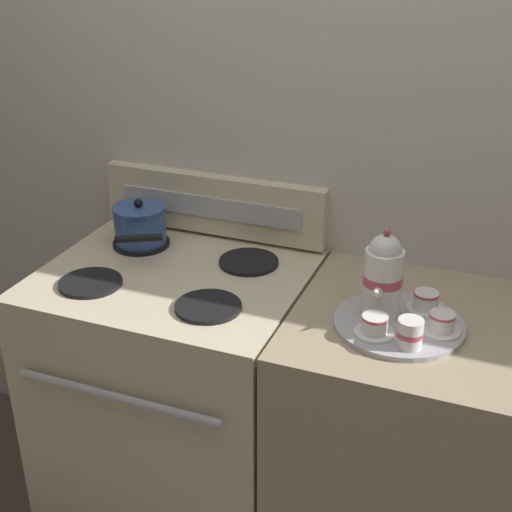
# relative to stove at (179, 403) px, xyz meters

# --- Properties ---
(wall_back) EXTENTS (6.00, 0.05, 2.20)m
(wall_back) POSITION_rel_stove_xyz_m (0.37, 0.35, 0.63)
(wall_back) COLOR beige
(wall_back) RESTS_ON ground
(stove) EXTENTS (0.76, 0.67, 0.95)m
(stove) POSITION_rel_stove_xyz_m (0.00, 0.00, 0.00)
(stove) COLOR beige
(stove) RESTS_ON ground
(control_panel) EXTENTS (0.75, 0.05, 0.19)m
(control_panel) POSITION_rel_stove_xyz_m (0.00, 0.30, 0.57)
(control_panel) COLOR beige
(control_panel) RESTS_ON stove
(side_counter) EXTENTS (0.73, 0.64, 0.94)m
(side_counter) POSITION_rel_stove_xyz_m (0.76, 0.00, -0.00)
(side_counter) COLOR tan
(side_counter) RESTS_ON ground
(saucepan) EXTENTS (0.22, 0.26, 0.14)m
(saucepan) POSITION_rel_stove_xyz_m (-0.18, 0.14, 0.54)
(saucepan) COLOR #335193
(saucepan) RESTS_ON stove
(serving_tray) EXTENTS (0.33, 0.33, 0.01)m
(serving_tray) POSITION_rel_stove_xyz_m (0.67, -0.05, 0.47)
(serving_tray) COLOR #B2B2B7
(serving_tray) RESTS_ON side_counter
(teapot) EXTENTS (0.10, 0.16, 0.24)m
(teapot) POSITION_rel_stove_xyz_m (0.62, -0.02, 0.59)
(teapot) COLOR white
(teapot) RESTS_ON serving_tray
(teacup_left) EXTENTS (0.10, 0.10, 0.05)m
(teacup_left) POSITION_rel_stove_xyz_m (0.63, -0.13, 0.50)
(teacup_left) COLOR white
(teacup_left) RESTS_ON serving_tray
(teacup_right) EXTENTS (0.10, 0.10, 0.05)m
(teacup_right) POSITION_rel_stove_xyz_m (0.72, 0.04, 0.50)
(teacup_right) COLOR white
(teacup_right) RESTS_ON serving_tray
(teacup_front) EXTENTS (0.10, 0.10, 0.05)m
(teacup_front) POSITION_rel_stove_xyz_m (0.78, -0.06, 0.50)
(teacup_front) COLOR white
(teacup_front) RESTS_ON serving_tray
(creamer_jug) EXTENTS (0.06, 0.06, 0.07)m
(creamer_jug) POSITION_rel_stove_xyz_m (0.72, -0.15, 0.52)
(creamer_jug) COLOR white
(creamer_jug) RESTS_ON serving_tray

